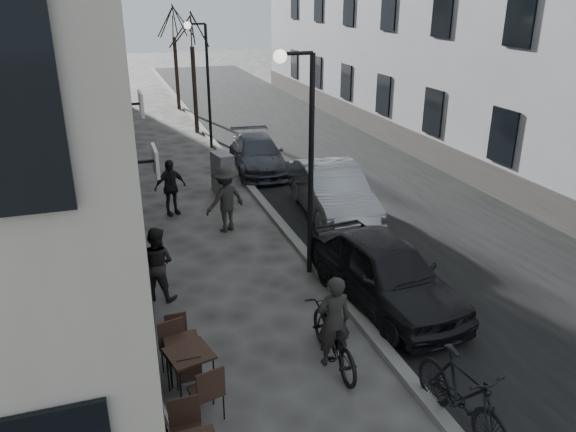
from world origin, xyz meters
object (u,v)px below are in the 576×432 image
sign_board (162,409)px  pedestrian_mid (225,199)px  tree_near (191,28)px  car_far (258,154)px  streetlamp_far (203,72)px  pedestrian_near (157,264)px  car_near (385,272)px  bistro_set_c (183,355)px  car_mid (332,191)px  moped (462,395)px  tree_far (173,22)px  utility_cabinet (223,173)px  bistro_set_b (190,369)px  pedestrian_far (170,187)px  bicycle (333,337)px  streetlamp_near (304,142)px

sign_board → pedestrian_mid: (2.55, 7.28, 0.48)m
tree_near → car_far: tree_near is taller
streetlamp_far → pedestrian_near: (-3.33, -12.13, -2.34)m
car_near → bistro_set_c: bearing=-171.3°
car_mid → tree_near: bearing=104.7°
bistro_set_c → pedestrian_mid: 6.40m
car_near → pedestrian_mid: bearing=109.5°
car_mid → moped: 8.80m
tree_far → sign_board: 25.86m
pedestrian_mid → car_mid: (3.19, 0.09, -0.16)m
tree_far → utility_cabinet: tree_far is taller
sign_board → utility_cabinet: 10.87m
bistro_set_b → sign_board: (-0.53, -0.72, -0.06)m
pedestrian_mid → pedestrian_far: 2.13m
pedestrian_near → pedestrian_far: pedestrian_far is taller
pedestrian_near → moped: bearing=156.9°
bistro_set_b → bistro_set_c: 0.53m
utility_cabinet → car_mid: car_mid is taller
utility_cabinet → tree_near: bearing=75.1°
car_near → car_far: size_ratio=1.01×
bistro_set_b → pedestrian_near: size_ratio=1.05×
bicycle → car_far: car_far is taller
bicycle → car_far: bearing=-97.7°
pedestrian_far → car_near: 7.51m
bistro_set_c → car_near: bearing=13.5°
streetlamp_near → moped: 6.11m
tree_far → sign_board: size_ratio=5.25×
bistro_set_c → moped: (3.74, -2.55, 0.19)m
pedestrian_far → car_far: (3.60, 3.45, -0.21)m
tree_near → car_near: 17.33m
tree_near → pedestrian_far: 11.22m
bistro_set_b → tree_far: bearing=68.6°
tree_far → sign_board: bearing=-98.5°
tree_near → bistro_set_c: size_ratio=4.00×
pedestrian_far → car_far: pedestrian_far is taller
car_far → car_near: bearing=-84.4°
tree_far → bistro_set_b: size_ratio=3.33×
tree_near → pedestrian_mid: bearing=-95.9°
bistro_set_c → pedestrian_far: bearing=83.0°
bicycle → moped: bearing=120.4°
bicycle → pedestrian_near: 4.25m
tree_far → sign_board: (-3.78, -25.23, -4.22)m
utility_cabinet → bicycle: (-0.10, -9.60, -0.14)m
pedestrian_near → pedestrian_mid: (2.17, 3.18, 0.10)m
pedestrian_near → pedestrian_far: (0.90, 4.88, 0.02)m
bicycle → pedestrian_mid: 6.50m
streetlamp_far → bicycle: streetlamp_far is taller
tree_near → pedestrian_near: bearing=-102.7°
bistro_set_b → car_near: car_near is taller
streetlamp_near → pedestrian_far: (-2.43, 4.75, -2.32)m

